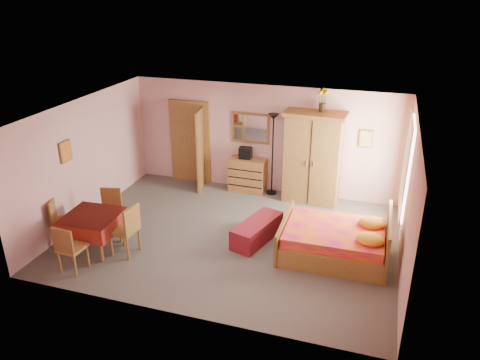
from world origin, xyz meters
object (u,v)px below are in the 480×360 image
(floor_lamp, at_px, (272,155))
(sunflower_vase, at_px, (323,100))
(bed, at_px, (335,233))
(chair_south, at_px, (72,247))
(wall_mirror, at_px, (250,128))
(chest_of_drawers, at_px, (248,175))
(chair_east, at_px, (124,229))
(dining_table, at_px, (94,232))
(wardrobe, at_px, (313,158))
(bench, at_px, (257,231))
(stereo, at_px, (245,153))
(chair_west, at_px, (65,221))
(chair_north, at_px, (110,212))

(floor_lamp, bearing_deg, sunflower_vase, -0.70)
(bed, bearing_deg, chair_south, -156.83)
(wall_mirror, bearing_deg, floor_lamp, -17.57)
(chest_of_drawers, height_order, floor_lamp, floor_lamp)
(chair_east, bearing_deg, sunflower_vase, -35.53)
(chest_of_drawers, relative_size, dining_table, 0.89)
(wardrobe, bearing_deg, floor_lamp, 175.90)
(bench, bearing_deg, floor_lamp, 96.81)
(floor_lamp, distance_m, chair_east, 4.03)
(stereo, height_order, floor_lamp, floor_lamp)
(floor_lamp, distance_m, chair_west, 4.82)
(bed, xyz_separation_m, chair_west, (-5.09, -1.14, 0.00))
(bed, distance_m, chair_south, 4.76)
(bed, xyz_separation_m, chair_north, (-4.47, -0.53, -0.00))
(stereo, height_order, chair_south, stereo)
(wardrobe, relative_size, chair_west, 2.30)
(wall_mirror, xyz_separation_m, sunflower_vase, (1.69, -0.20, 0.85))
(chair_south, relative_size, chair_east, 0.92)
(sunflower_vase, bearing_deg, chair_south, -130.78)
(sunflower_vase, bearing_deg, chair_west, -141.71)
(chair_south, height_order, chair_north, chair_south)
(bench, bearing_deg, chair_north, -168.53)
(bed, bearing_deg, chair_east, -163.79)
(chair_east, bearing_deg, stereo, -14.74)
(bench, distance_m, dining_table, 3.16)
(chair_north, bearing_deg, chair_west, 30.25)
(chest_of_drawers, xyz_separation_m, dining_table, (-2.02, -3.50, -0.05))
(chair_south, bearing_deg, chair_west, 136.76)
(chest_of_drawers, relative_size, wardrobe, 0.41)
(stereo, bearing_deg, bed, -43.42)
(chair_west, bearing_deg, chair_east, 66.10)
(stereo, xyz_separation_m, bed, (2.46, -2.32, -0.51))
(bed, bearing_deg, chair_west, -167.93)
(wall_mirror, bearing_deg, wardrobe, -11.28)
(chest_of_drawers, relative_size, bench, 0.69)
(dining_table, relative_size, chair_east, 0.99)
(stereo, bearing_deg, floor_lamp, 0.67)
(wall_mirror, height_order, sunflower_vase, sunflower_vase)
(floor_lamp, height_order, bed, floor_lamp)
(bench, bearing_deg, chair_south, -144.99)
(bed, bearing_deg, wardrobe, 109.65)
(floor_lamp, relative_size, chair_south, 2.15)
(sunflower_vase, bearing_deg, wall_mirror, 173.39)
(stereo, distance_m, bench, 2.56)
(wardrobe, relative_size, chair_south, 2.31)
(chest_of_drawers, xyz_separation_m, chair_south, (-1.97, -4.22, 0.05))
(wardrobe, height_order, dining_table, wardrobe)
(chest_of_drawers, distance_m, chair_north, 3.51)
(stereo, height_order, chair_west, stereo)
(chest_of_drawers, height_order, bench, chest_of_drawers)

